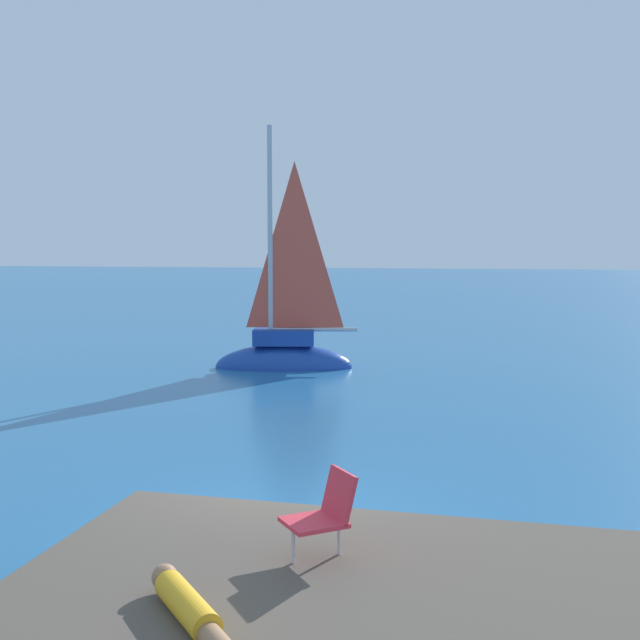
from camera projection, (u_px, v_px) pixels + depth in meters
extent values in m
plane|color=#236093|center=(291.00, 525.00, 10.60)|extent=(160.00, 160.00, 0.00)
cube|color=#4B413B|center=(478.00, 562.00, 9.43)|extent=(0.98, 0.78, 0.62)
cube|color=brown|center=(504.00, 593.00, 8.61)|extent=(1.14, 1.22, 0.63)
ellipsoid|color=#193D99|center=(284.00, 368.00, 23.07)|extent=(3.97, 1.82, 1.32)
cube|color=#193D99|center=(284.00, 337.00, 22.98)|extent=(1.78, 1.14, 0.43)
cylinder|color=#B7B7BC|center=(270.00, 236.00, 22.70)|extent=(0.14, 0.14, 5.98)
cylinder|color=#B2B2B7|center=(314.00, 329.00, 22.96)|extent=(2.38, 0.44, 0.11)
pyramid|color=#DB4C38|center=(295.00, 245.00, 22.72)|extent=(1.91, 0.33, 4.54)
cylinder|color=gold|center=(187.00, 605.00, 6.41)|extent=(0.73, 0.86, 0.24)
sphere|color=#9E704C|center=(165.00, 577.00, 6.88)|extent=(0.22, 0.22, 0.22)
cube|color=#E03342|center=(314.00, 522.00, 7.59)|extent=(0.70, 0.69, 0.04)
cube|color=#E03342|center=(339.00, 495.00, 7.68)|extent=(0.39, 0.48, 0.45)
cylinder|color=silver|center=(293.00, 544.00, 7.51)|extent=(0.04, 0.04, 0.35)
cylinder|color=silver|center=(339.00, 536.00, 7.72)|extent=(0.04, 0.04, 0.35)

